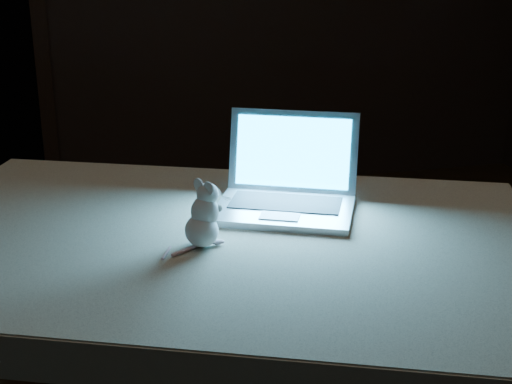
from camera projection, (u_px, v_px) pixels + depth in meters
name	position (u px, v px, depth m)	size (l,w,h in m)	color
table	(215.00, 375.00, 1.90)	(1.43, 0.92, 0.77)	black
tablecloth	(218.00, 249.00, 1.80)	(1.52, 1.01, 0.09)	beige
laptop	(284.00, 170.00, 1.86)	(0.35, 0.31, 0.24)	#B4B5B9
plush_mouse	(201.00, 214.00, 1.68)	(0.11, 0.11, 0.16)	silver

